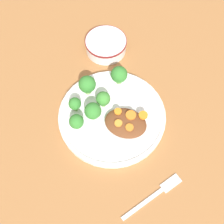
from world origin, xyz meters
TOP-DOWN VIEW (x-y plane):
  - ground_plane at (0.00, 0.00)m, footprint 4.00×4.00m
  - plate at (0.00, 0.00)m, footprint 0.29×0.29m
  - dip_bowl at (0.09, -0.22)m, footprint 0.12×0.12m
  - stew_mound at (-0.04, 0.02)m, footprint 0.11×0.08m
  - broccoli_floret_0 at (0.08, -0.05)m, footprint 0.05×0.05m
  - broccoli_floret_1 at (0.10, 0.01)m, footprint 0.03×0.03m
  - broccoli_floret_2 at (0.03, -0.02)m, footprint 0.04×0.04m
  - broccoli_floret_3 at (0.01, -0.10)m, footprint 0.05×0.05m
  - broccoli_floret_4 at (0.04, 0.02)m, footprint 0.04×0.04m
  - broccoli_floret_5 at (0.07, 0.06)m, footprint 0.04×0.04m
  - carrot_slice_0 at (-0.06, 0.03)m, footprint 0.02×0.02m
  - carrot_slice_1 at (-0.08, -0.01)m, footprint 0.02×0.02m
  - carrot_slice_2 at (-0.03, 0.03)m, footprint 0.02×0.02m
  - carrot_slice_3 at (-0.02, -0.00)m, footprint 0.02×0.02m
  - carrot_slice_4 at (-0.05, 0.00)m, footprint 0.03×0.03m
  - fork at (-0.17, 0.16)m, footprint 0.12×0.15m

SIDE VIEW (x-z plane):
  - ground_plane at x=0.00m, z-range 0.00..0.00m
  - fork at x=-0.17m, z-range 0.00..0.01m
  - plate at x=0.00m, z-range 0.00..0.02m
  - dip_bowl at x=0.09m, z-range 0.00..0.04m
  - stew_mound at x=-0.04m, z-range 0.02..0.04m
  - broccoli_floret_1 at x=0.10m, z-range 0.02..0.07m
  - carrot_slice_0 at x=-0.06m, z-range 0.04..0.05m
  - carrot_slice_3 at x=-0.02m, z-range 0.04..0.05m
  - carrot_slice_4 at x=-0.05m, z-range 0.04..0.05m
  - carrot_slice_2 at x=-0.03m, z-range 0.04..0.05m
  - carrot_slice_1 at x=-0.08m, z-range 0.04..0.05m
  - broccoli_floret_5 at x=0.07m, z-range 0.02..0.07m
  - broccoli_floret_2 at x=0.03m, z-range 0.02..0.07m
  - broccoli_floret_0 at x=0.08m, z-range 0.02..0.08m
  - broccoli_floret_3 at x=0.01m, z-range 0.02..0.08m
  - broccoli_floret_4 at x=0.04m, z-range 0.02..0.08m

